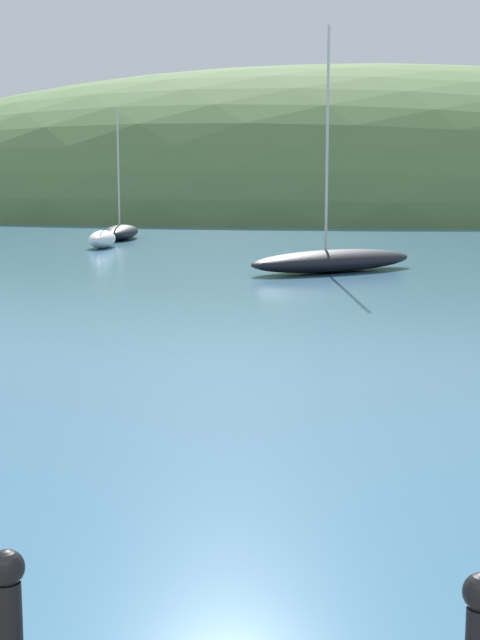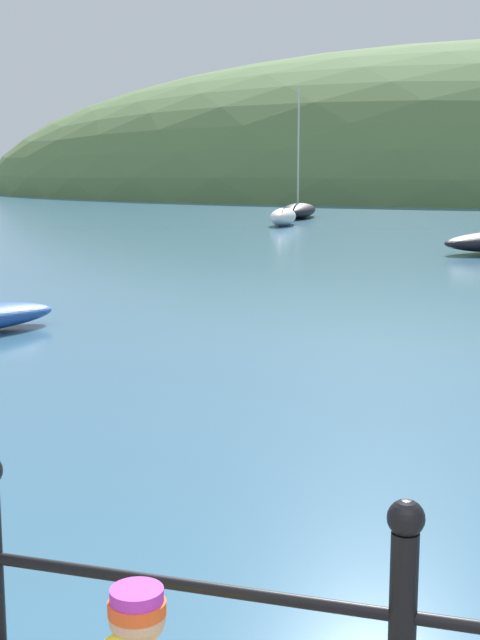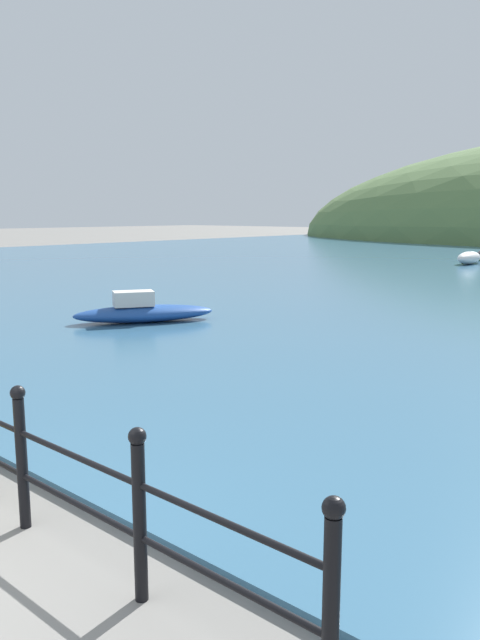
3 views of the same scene
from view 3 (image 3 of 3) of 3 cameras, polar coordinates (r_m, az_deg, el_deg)
The scene contains 3 objects.
iron_railing at distance 4.86m, azimuth -14.93°, elevation -13.81°, with size 4.58×0.12×1.21m.
boat_mid_harbor at distance 14.51m, azimuth -8.85°, elevation 0.76°, with size 2.47×3.24×0.72m.
boat_red_dinghy at distance 32.96m, azimuth 20.21°, elevation 5.36°, with size 0.99×2.52×0.62m.
Camera 3 is at (4.19, -0.92, 2.56)m, focal length 35.00 mm.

